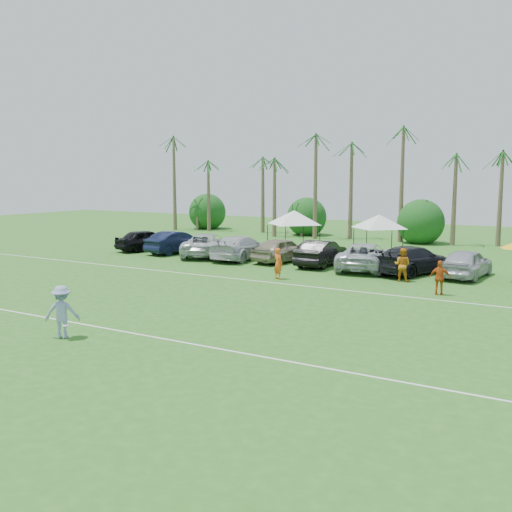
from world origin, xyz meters
The scene contains 29 objects.
ground centered at (0.00, 0.00, 0.00)m, with size 120.00×120.00×0.00m, color #2C651E.
field_lines centered at (0.00, 8.00, 0.01)m, with size 80.00×12.10×0.01m.
palm_tree_0 centered at (-22.00, 38.00, 7.48)m, with size 2.40×2.40×8.90m.
palm_tree_1 centered at (-17.00, 38.00, 8.35)m, with size 2.40×2.40×9.90m.
palm_tree_2 centered at (-12.00, 38.00, 9.21)m, with size 2.40×2.40×10.90m.
palm_tree_3 centered at (-8.00, 38.00, 10.06)m, with size 2.40×2.40×11.90m.
palm_tree_4 centered at (-4.00, 38.00, 7.48)m, with size 2.40×2.40×8.90m.
palm_tree_5 centered at (0.00, 38.00, 8.35)m, with size 2.40×2.40×9.90m.
palm_tree_6 centered at (4.00, 38.00, 9.21)m, with size 2.40×2.40×10.90m.
palm_tree_7 centered at (8.00, 38.00, 10.06)m, with size 2.40×2.40×11.90m.
palm_tree_8 centered at (13.00, 38.00, 7.48)m, with size 2.40×2.40×8.90m.
bush_tree_0 centered at (-19.00, 39.00, 1.80)m, with size 4.00×4.00×4.00m.
bush_tree_1 centered at (-6.00, 39.00, 1.80)m, with size 4.00×4.00×4.00m.
bush_tree_2 centered at (6.00, 39.00, 1.80)m, with size 4.00×4.00×4.00m.
sideline_player_a centered at (3.41, 15.20, 0.93)m, with size 0.68×0.44×1.85m, color orange.
sideline_player_b centered at (9.94, 18.10, 0.97)m, with size 0.94×0.73×1.94m, color orange.
sideline_player_c centered at (12.66, 15.32, 0.89)m, with size 1.04×0.43×1.77m, color #CB5116.
canopy_tent_left centered at (-1.25, 26.69, 3.32)m, with size 4.78×4.78×3.87m.
canopy_tent_right centered at (5.25, 28.13, 3.12)m, with size 4.49×4.49×3.64m.
frisbee_player centered at (2.24, 0.24, 0.99)m, with size 1.47×1.33×1.98m.
parked_car_0 centered at (-12.01, 21.34, 0.87)m, with size 2.05×5.09×1.74m, color black.
parked_car_1 centered at (-8.89, 21.29, 0.87)m, with size 1.84×5.27×1.74m, color black.
parked_car_2 centered at (-5.78, 21.00, 0.87)m, with size 2.88×6.24×1.74m, color silver.
parked_car_3 centered at (-2.67, 20.90, 0.87)m, with size 2.43×5.98×1.74m, color silver.
parked_car_4 centered at (0.45, 21.36, 0.87)m, with size 2.05×5.09×1.74m, color gray.
parked_car_5 centered at (3.56, 21.14, 0.87)m, with size 1.84×5.27×1.74m, color black.
parked_car_6 centered at (6.67, 21.05, 0.87)m, with size 2.88×6.24×1.74m, color #B4BAC0.
parked_car_7 centered at (9.79, 21.06, 0.87)m, with size 2.43×5.98×1.74m, color black.
parked_car_8 centered at (12.90, 21.31, 0.87)m, with size 2.05×5.09×1.74m, color #AEADB8.
Camera 1 is at (18.90, -14.04, 5.99)m, focal length 40.00 mm.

